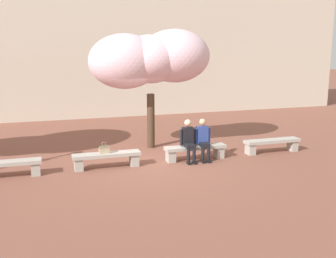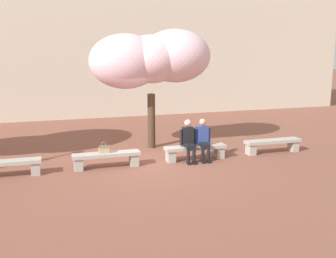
% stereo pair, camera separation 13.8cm
% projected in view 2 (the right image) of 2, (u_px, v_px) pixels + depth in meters
% --- Properties ---
extents(ground_plane, '(100.00, 100.00, 0.00)m').
position_uv_depth(ground_plane, '(153.00, 164.00, 11.94)').
color(ground_plane, brown).
extents(building_facade, '(28.00, 4.00, 7.87)m').
position_uv_depth(building_facade, '(97.00, 40.00, 21.26)').
color(building_facade, beige).
rests_on(building_facade, ground).
extents(stone_bench_west_end, '(1.97, 0.45, 0.45)m').
position_uv_depth(stone_bench_west_end, '(4.00, 166.00, 10.60)').
color(stone_bench_west_end, '#ADA89E').
rests_on(stone_bench_west_end, ground).
extents(stone_bench_near_west, '(1.97, 0.45, 0.45)m').
position_uv_depth(stone_bench_near_west, '(107.00, 158.00, 11.45)').
color(stone_bench_near_west, '#ADA89E').
rests_on(stone_bench_near_west, ground).
extents(stone_bench_center, '(1.97, 0.45, 0.45)m').
position_uv_depth(stone_bench_center, '(195.00, 150.00, 12.30)').
color(stone_bench_center, '#ADA89E').
rests_on(stone_bench_center, ground).
extents(stone_bench_near_east, '(1.97, 0.45, 0.45)m').
position_uv_depth(stone_bench_near_east, '(273.00, 144.00, 13.15)').
color(stone_bench_near_east, '#ADA89E').
rests_on(stone_bench_near_east, ground).
extents(person_seated_left, '(0.51, 0.70, 1.29)m').
position_uv_depth(person_seated_left, '(188.00, 139.00, 12.10)').
color(person_seated_left, black).
rests_on(person_seated_left, ground).
extents(person_seated_right, '(0.51, 0.72, 1.29)m').
position_uv_depth(person_seated_right, '(203.00, 138.00, 12.25)').
color(person_seated_right, black).
rests_on(person_seated_right, ground).
extents(handbag, '(0.30, 0.15, 0.34)m').
position_uv_depth(handbag, '(104.00, 149.00, 11.37)').
color(handbag, tan).
rests_on(handbag, stone_bench_near_west).
extents(cherry_tree_main, '(4.20, 2.37, 4.11)m').
position_uv_depth(cherry_tree_main, '(152.00, 59.00, 13.36)').
color(cherry_tree_main, '#473323').
rests_on(cherry_tree_main, ground).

